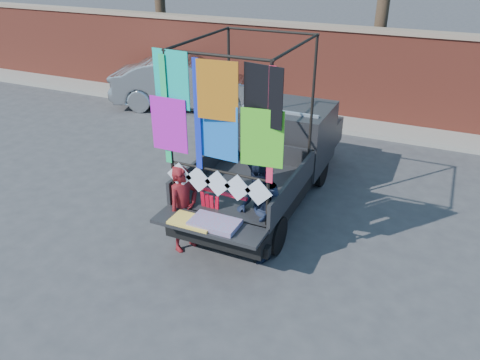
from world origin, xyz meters
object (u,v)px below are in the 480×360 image
at_px(pickup_truck, 276,153).
at_px(woman, 184,208).
at_px(sedan, 188,83).
at_px(man, 259,210).

bearing_deg(pickup_truck, woman, -103.84).
xyz_separation_m(pickup_truck, woman, (-0.64, -2.60, -0.07)).
relative_size(pickup_truck, sedan, 1.14).
bearing_deg(woman, man, -56.84).
bearing_deg(woman, sedan, 50.29).
height_order(pickup_truck, woman, pickup_truck).
distance_m(pickup_truck, man, 2.40).
xyz_separation_m(woman, man, (1.21, 0.27, 0.13)).
distance_m(pickup_truck, sedan, 6.00).
height_order(sedan, woman, sedan).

